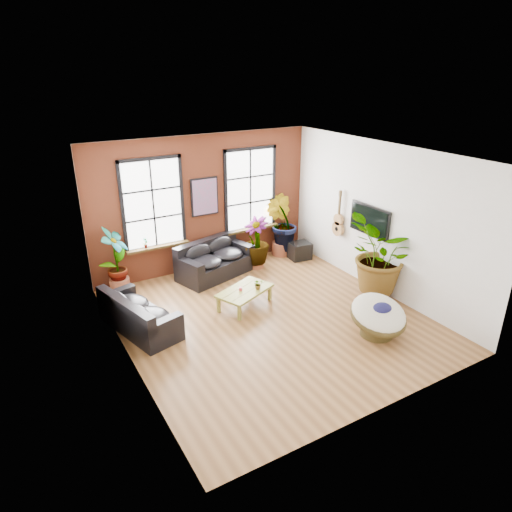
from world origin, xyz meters
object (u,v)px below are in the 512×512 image
Objects in this scene: sofa_back at (214,260)px; coffee_table at (245,292)px; papasan_chair at (378,316)px; sofa_left at (137,315)px.

coffee_table is (-0.13, -1.87, -0.05)m from sofa_back.
sofa_back is at bearing 114.90° from papasan_chair.
coffee_table is at bearing -110.19° from sofa_back.
papasan_chair is at bearing -85.75° from sofa_back.
papasan_chair reaches higher than coffee_table.
coffee_table is at bearing 130.17° from papasan_chair.
sofa_back is 1.48× the size of coffee_table.
sofa_left is 4.86m from papasan_chair.
sofa_left is (-2.51, -1.64, -0.06)m from sofa_back.
sofa_left is at bearing 151.92° from papasan_chair.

